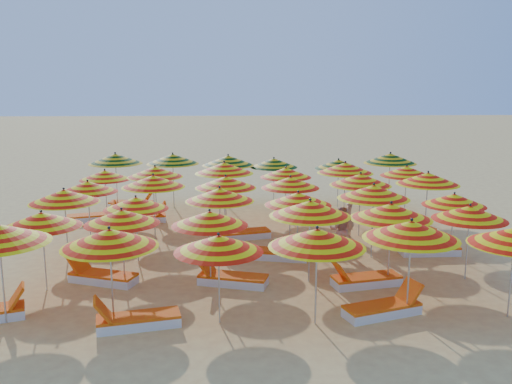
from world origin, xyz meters
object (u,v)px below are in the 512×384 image
at_px(umbrella_11, 470,213).
at_px(umbrella_12, 64,196).
at_px(umbrella_6, 42,220).
at_px(lounger_9, 409,232).
at_px(lounger_12, 132,204).
at_px(umbrella_8, 210,218).
at_px(umbrella_17, 454,200).
at_px(umbrella_1, 110,238).
at_px(umbrella_13, 136,203).
at_px(umbrella_9, 310,208).
at_px(umbrella_25, 155,172).
at_px(umbrella_19, 153,181).
at_px(umbrella_26, 224,168).
at_px(lounger_4, 231,279).
at_px(lounger_6, 279,254).
at_px(lounger_3, 102,277).
at_px(lounger_5, 364,280).
at_px(lounger_2, 384,308).
at_px(umbrella_10, 391,211).
at_px(umbrella_4, 411,230).
at_px(umbrella_7, 122,217).
at_px(umbrella_22, 361,180).
at_px(umbrella_18, 88,187).
at_px(umbrella_24, 105,175).
at_px(umbrella_2, 219,244).
at_px(umbrella_21, 290,182).
at_px(umbrella_14, 220,195).
at_px(lounger_11, 143,218).
at_px(umbrella_32, 228,160).
at_px(lounger_10, 93,217).
at_px(umbrella_31, 173,159).
at_px(umbrella_27, 286,173).
at_px(umbrella_28, 345,168).
at_px(beachgoer_b, 341,230).
at_px(umbrella_20, 226,182).
at_px(umbrella_3, 317,238).
at_px(umbrella_33, 274,163).
at_px(lounger_7, 428,249).
at_px(umbrella_29, 407,171).
at_px(umbrella_30, 115,159).
at_px(umbrella_15, 298,199).
at_px(lounger_8, 242,234).

xyz_separation_m(umbrella_11, umbrella_12, (-10.64, 2.05, 0.08)).
distance_m(umbrella_6, lounger_9, 11.18).
bearing_deg(umbrella_11, lounger_12, 139.53).
xyz_separation_m(umbrella_8, umbrella_17, (6.82, 2.18, -0.07)).
height_order(umbrella_1, umbrella_13, umbrella_1).
bearing_deg(umbrella_9, umbrella_25, 127.06).
xyz_separation_m(umbrella_6, umbrella_19, (2.03, 4.44, 0.10)).
distance_m(umbrella_26, lounger_4, 6.62).
distance_m(lounger_6, lounger_12, 8.51).
relative_size(lounger_3, lounger_5, 1.00).
bearing_deg(lounger_2, umbrella_10, 52.85).
distance_m(umbrella_4, umbrella_7, 6.84).
height_order(umbrella_9, lounger_12, umbrella_9).
bearing_deg(umbrella_17, lounger_4, -162.11).
bearing_deg(umbrella_22, lounger_9, -8.45).
height_order(umbrella_18, umbrella_24, umbrella_18).
bearing_deg(umbrella_1, umbrella_2, -1.16).
bearing_deg(lounger_3, umbrella_21, -120.80).
height_order(umbrella_14, lounger_11, umbrella_14).
height_order(umbrella_11, lounger_9, umbrella_11).
height_order(umbrella_9, umbrella_12, umbrella_9).
relative_size(umbrella_32, lounger_10, 1.18).
xyz_separation_m(umbrella_11, lounger_2, (-2.67, -2.17, -1.59)).
relative_size(umbrella_31, umbrella_32, 1.14).
relative_size(umbrella_22, umbrella_32, 1.18).
bearing_deg(umbrella_6, umbrella_27, 46.64).
relative_size(umbrella_13, umbrella_28, 0.93).
height_order(umbrella_27, beachgoer_b, umbrella_27).
bearing_deg(umbrella_14, umbrella_10, -29.74).
bearing_deg(lounger_4, umbrella_27, -90.22).
xyz_separation_m(umbrella_20, umbrella_31, (-2.14, 4.57, 0.10)).
xyz_separation_m(umbrella_18, umbrella_22, (8.62, 0.18, 0.13)).
xyz_separation_m(umbrella_3, umbrella_33, (-0.11, 11.15, -0.12)).
relative_size(umbrella_12, umbrella_33, 0.91).
bearing_deg(umbrella_20, lounger_12, 130.44).
height_order(umbrella_2, umbrella_28, umbrella_28).
xyz_separation_m(lounger_6, lounger_12, (-5.31, 6.66, 0.00)).
relative_size(umbrella_19, lounger_7, 1.36).
relative_size(umbrella_12, umbrella_22, 0.89).
xyz_separation_m(umbrella_3, lounger_10, (-6.76, 8.95, -1.72)).
relative_size(umbrella_33, lounger_2, 1.35).
xyz_separation_m(umbrella_20, umbrella_29, (6.46, 2.23, -0.06)).
bearing_deg(umbrella_27, umbrella_12, -146.34).
bearing_deg(umbrella_25, umbrella_30, 127.47).
bearing_deg(lounger_7, umbrella_26, -36.01).
height_order(umbrella_15, umbrella_18, umbrella_15).
bearing_deg(lounger_6, umbrella_26, 122.76).
distance_m(umbrella_1, umbrella_12, 4.93).
xyz_separation_m(lounger_2, lounger_8, (-3.00, 6.11, 0.00)).
xyz_separation_m(umbrella_31, lounger_9, (8.04, -4.71, -1.77)).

